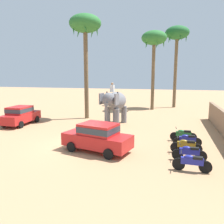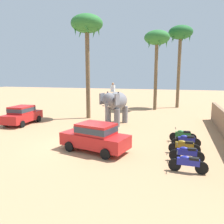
{
  "view_description": "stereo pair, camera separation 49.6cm",
  "coord_description": "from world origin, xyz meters",
  "px_view_note": "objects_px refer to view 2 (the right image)",
  "views": [
    {
      "loc": [
        5.58,
        -12.68,
        4.52
      ],
      "look_at": [
        0.95,
        4.29,
        1.6
      ],
      "focal_mm": 35.74,
      "sensor_mm": 36.0,
      "label": 1
    },
    {
      "loc": [
        6.06,
        -12.54,
        4.52
      ],
      "look_at": [
        0.95,
        4.29,
        1.6
      ],
      "focal_mm": 35.74,
      "sensor_mm": 36.0,
      "label": 2
    }
  ],
  "objects_px": {
    "elephant_with_mahout": "(116,103)",
    "motorcycle_second_in_row": "(187,153)",
    "motorcycle_far_in_row": "(183,135)",
    "palm_tree_behind_elephant": "(87,28)",
    "car_parked_far_side": "(22,114)",
    "palm_tree_left_of_road": "(180,36)",
    "motorcycle_fourth_in_row": "(186,140)",
    "car_sedan_foreground": "(95,136)",
    "motorcycle_mid_row": "(184,146)",
    "palm_tree_near_hut": "(157,41)",
    "motorcycle_nearest_camera": "(188,163)"
  },
  "relations": [
    {
      "from": "motorcycle_far_in_row",
      "to": "palm_tree_behind_elephant",
      "type": "distance_m",
      "value": 14.27
    },
    {
      "from": "palm_tree_left_of_road",
      "to": "elephant_with_mahout",
      "type": "bearing_deg",
      "value": -111.97
    },
    {
      "from": "elephant_with_mahout",
      "to": "motorcycle_mid_row",
      "type": "bearing_deg",
      "value": -46.74
    },
    {
      "from": "motorcycle_nearest_camera",
      "to": "motorcycle_second_in_row",
      "type": "distance_m",
      "value": 1.38
    },
    {
      "from": "motorcycle_second_in_row",
      "to": "motorcycle_fourth_in_row",
      "type": "relative_size",
      "value": 1.01
    },
    {
      "from": "motorcycle_far_in_row",
      "to": "motorcycle_fourth_in_row",
      "type": "bearing_deg",
      "value": -81.29
    },
    {
      "from": "car_parked_far_side",
      "to": "palm_tree_left_of_road",
      "type": "xyz_separation_m",
      "value": [
        13.65,
        15.43,
        8.76
      ]
    },
    {
      "from": "car_sedan_foreground",
      "to": "motorcycle_fourth_in_row",
      "type": "xyz_separation_m",
      "value": [
        5.24,
        2.27,
        -0.46
      ]
    },
    {
      "from": "motorcycle_second_in_row",
      "to": "motorcycle_mid_row",
      "type": "xyz_separation_m",
      "value": [
        -0.09,
        1.22,
        0.0
      ]
    },
    {
      "from": "motorcycle_mid_row",
      "to": "motorcycle_nearest_camera",
      "type": "bearing_deg",
      "value": -87.36
    },
    {
      "from": "palm_tree_behind_elephant",
      "to": "motorcycle_far_in_row",
      "type": "bearing_deg",
      "value": -32.49
    },
    {
      "from": "elephant_with_mahout",
      "to": "motorcycle_nearest_camera",
      "type": "xyz_separation_m",
      "value": [
        6.06,
        -8.92,
        -1.53
      ]
    },
    {
      "from": "motorcycle_fourth_in_row",
      "to": "motorcycle_far_in_row",
      "type": "xyz_separation_m",
      "value": [
        -0.19,
        1.25,
        0.0
      ]
    },
    {
      "from": "motorcycle_fourth_in_row",
      "to": "palm_tree_behind_elephant",
      "type": "height_order",
      "value": "palm_tree_behind_elephant"
    },
    {
      "from": "palm_tree_behind_elephant",
      "to": "motorcycle_mid_row",
      "type": "bearing_deg",
      "value": -41.71
    },
    {
      "from": "palm_tree_near_hut",
      "to": "palm_tree_left_of_road",
      "type": "height_order",
      "value": "palm_tree_left_of_road"
    },
    {
      "from": "car_sedan_foreground",
      "to": "palm_tree_near_hut",
      "type": "height_order",
      "value": "palm_tree_near_hut"
    },
    {
      "from": "car_parked_far_side",
      "to": "motorcycle_fourth_in_row",
      "type": "relative_size",
      "value": 2.34
    },
    {
      "from": "motorcycle_nearest_camera",
      "to": "motorcycle_mid_row",
      "type": "distance_m",
      "value": 2.6
    },
    {
      "from": "elephant_with_mahout",
      "to": "motorcycle_second_in_row",
      "type": "xyz_separation_m",
      "value": [
        6.04,
        -7.54,
        -1.53
      ]
    },
    {
      "from": "car_sedan_foreground",
      "to": "motorcycle_nearest_camera",
      "type": "distance_m",
      "value": 5.47
    },
    {
      "from": "motorcycle_mid_row",
      "to": "motorcycle_fourth_in_row",
      "type": "distance_m",
      "value": 1.23
    },
    {
      "from": "car_parked_far_side",
      "to": "motorcycle_fourth_in_row",
      "type": "distance_m",
      "value": 14.71
    },
    {
      "from": "palm_tree_behind_elephant",
      "to": "palm_tree_left_of_road",
      "type": "xyz_separation_m",
      "value": [
        8.94,
        10.86,
        0.52
      ]
    },
    {
      "from": "car_sedan_foreground",
      "to": "elephant_with_mahout",
      "type": "height_order",
      "value": "elephant_with_mahout"
    },
    {
      "from": "car_parked_far_side",
      "to": "motorcycle_second_in_row",
      "type": "xyz_separation_m",
      "value": [
        14.4,
        -5.21,
        -0.46
      ]
    },
    {
      "from": "motorcycle_second_in_row",
      "to": "motorcycle_far_in_row",
      "type": "height_order",
      "value": "same"
    },
    {
      "from": "elephant_with_mahout",
      "to": "palm_tree_near_hut",
      "type": "distance_m",
      "value": 12.47
    },
    {
      "from": "motorcycle_second_in_row",
      "to": "motorcycle_far_in_row",
      "type": "xyz_separation_m",
      "value": [
        -0.15,
        3.7,
        0.0
      ]
    },
    {
      "from": "motorcycle_second_in_row",
      "to": "motorcycle_far_in_row",
      "type": "relative_size",
      "value": 1.0
    },
    {
      "from": "car_parked_far_side",
      "to": "motorcycle_second_in_row",
      "type": "distance_m",
      "value": 15.32
    },
    {
      "from": "palm_tree_near_hut",
      "to": "elephant_with_mahout",
      "type": "bearing_deg",
      "value": -103.74
    },
    {
      "from": "motorcycle_nearest_camera",
      "to": "motorcycle_second_in_row",
      "type": "relative_size",
      "value": 1.0
    },
    {
      "from": "motorcycle_nearest_camera",
      "to": "motorcycle_second_in_row",
      "type": "xyz_separation_m",
      "value": [
        -0.03,
        1.38,
        0.0
      ]
    },
    {
      "from": "car_parked_far_side",
      "to": "palm_tree_near_hut",
      "type": "bearing_deg",
      "value": 49.01
    },
    {
      "from": "motorcycle_second_in_row",
      "to": "motorcycle_mid_row",
      "type": "bearing_deg",
      "value": 94.4
    },
    {
      "from": "palm_tree_behind_elephant",
      "to": "palm_tree_left_of_road",
      "type": "relative_size",
      "value": 0.95
    },
    {
      "from": "motorcycle_second_in_row",
      "to": "palm_tree_left_of_road",
      "type": "relative_size",
      "value": 0.16
    },
    {
      "from": "car_parked_far_side",
      "to": "motorcycle_nearest_camera",
      "type": "distance_m",
      "value": 15.87
    },
    {
      "from": "car_sedan_foreground",
      "to": "motorcycle_mid_row",
      "type": "distance_m",
      "value": 5.23
    },
    {
      "from": "palm_tree_near_hut",
      "to": "car_sedan_foreground",
      "type": "bearing_deg",
      "value": -95.36
    },
    {
      "from": "elephant_with_mahout",
      "to": "palm_tree_near_hut",
      "type": "xyz_separation_m",
      "value": [
        2.48,
        10.16,
        6.8
      ]
    },
    {
      "from": "motorcycle_mid_row",
      "to": "palm_tree_near_hut",
      "type": "distance_m",
      "value": 18.78
    },
    {
      "from": "motorcycle_fourth_in_row",
      "to": "motorcycle_far_in_row",
      "type": "relative_size",
      "value": 0.99
    },
    {
      "from": "palm_tree_near_hut",
      "to": "motorcycle_far_in_row",
      "type": "bearing_deg",
      "value": -76.34
    },
    {
      "from": "car_sedan_foreground",
      "to": "palm_tree_behind_elephant",
      "type": "bearing_deg",
      "value": 115.09
    },
    {
      "from": "palm_tree_near_hut",
      "to": "palm_tree_left_of_road",
      "type": "distance_m",
      "value": 4.16
    },
    {
      "from": "motorcycle_fourth_in_row",
      "to": "palm_tree_left_of_road",
      "type": "distance_m",
      "value": 20.41
    },
    {
      "from": "car_parked_far_side",
      "to": "motorcycle_nearest_camera",
      "type": "bearing_deg",
      "value": -24.54
    },
    {
      "from": "palm_tree_behind_elephant",
      "to": "palm_tree_left_of_road",
      "type": "height_order",
      "value": "palm_tree_left_of_road"
    }
  ]
}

